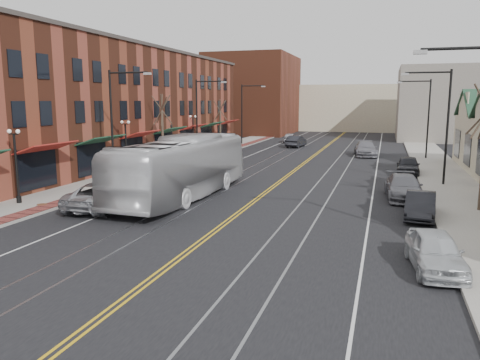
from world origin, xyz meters
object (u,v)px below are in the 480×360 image
Objects in this scene: parked_car_a at (435,251)px; parked_car_c at (404,187)px; parked_suv at (105,195)px; parked_car_d at (408,165)px; parked_car_b at (420,205)px; transit_bus at (182,168)px.

parked_car_c reaches higher than parked_car_a.
parked_car_d is (16.84, 18.06, -0.02)m from parked_suv.
parked_suv is 17.09m from parked_car_b.
parked_car_b is 15.13m from parked_car_d.
transit_bus reaches higher than parked_suv.
parked_suv is 1.35× the size of parked_car_b.
parked_car_a is 7.89m from parked_car_b.
parked_car_b is (0.00, 7.89, -0.03)m from parked_car_a.
parked_suv is 17.55m from parked_car_a.
transit_bus is at bearing -179.62° from parked_car_b.
parked_car_b is at bearing -85.96° from parked_car_c.
parked_car_b is 0.80× the size of parked_car_c.
parked_car_c is (13.17, 3.77, -1.18)m from transit_bus.
parked_car_a is 1.01× the size of parked_car_b.
transit_bus reaches higher than parked_car_b.
parked_car_d reaches higher than parked_car_b.
parked_car_d reaches higher than parked_car_a.
parked_car_c is at bearing -91.67° from parked_car_d.
parked_car_c is at bearing 86.14° from parked_car_a.
parked_suv is at bearing 54.87° from transit_bus.
parked_car_a reaches higher than parked_car_b.
transit_bus is 16.50m from parked_car_a.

